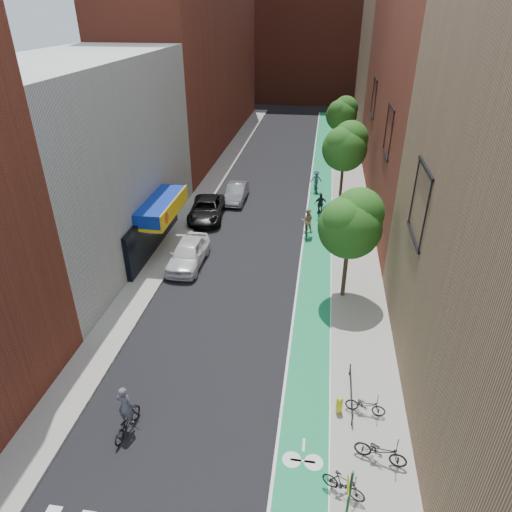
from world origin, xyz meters
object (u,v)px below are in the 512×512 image
at_px(cyclist_lane_near, 307,225).
at_px(parked_car_white, 188,253).
at_px(cyclist_lane_far, 316,183).
at_px(fire_hydrant, 339,405).
at_px(cyclist_lead, 126,417).
at_px(parked_car_silver, 236,193).
at_px(parked_car_black, 207,209).
at_px(cyclist_lane_mid, 320,209).

bearing_deg(cyclist_lane_near, parked_car_white, 33.84).
distance_m(cyclist_lane_far, fire_hydrant, 25.07).
bearing_deg(cyclist_lane_far, fire_hydrant, 84.37).
distance_m(cyclist_lead, fire_hydrant, 8.35).
distance_m(parked_car_silver, cyclist_lead, 23.91).
distance_m(parked_car_white, fire_hydrant, 14.35).
bearing_deg(parked_car_white, parked_car_silver, 85.11).
relative_size(cyclist_lane_near, fire_hydrant, 2.75).
bearing_deg(fire_hydrant, cyclist_lane_far, 94.05).
relative_size(parked_car_white, cyclist_lane_far, 2.50).
height_order(parked_car_white, fire_hydrant, parked_car_white).
bearing_deg(cyclist_lead, parked_car_black, -77.82).
bearing_deg(parked_car_white, cyclist_lead, -84.27).
bearing_deg(fire_hydrant, parked_car_white, 130.51).
height_order(cyclist_lane_far, fire_hydrant, cyclist_lane_far).
distance_m(parked_car_white, cyclist_lead, 12.94).
distance_m(parked_car_black, parked_car_silver, 4.17).
distance_m(cyclist_lead, cyclist_lane_mid, 22.43).
height_order(parked_car_black, parked_car_silver, parked_car_black).
bearing_deg(cyclist_lead, fire_hydrant, -159.19).
bearing_deg(cyclist_lead, parked_car_silver, -82.47).
xyz_separation_m(parked_car_white, cyclist_lead, (1.20, -12.89, -0.09)).
bearing_deg(cyclist_lead, cyclist_lane_near, -101.42).
distance_m(parked_car_white, cyclist_lane_mid, 11.69).
bearing_deg(cyclist_lane_mid, parked_car_black, -4.46).
distance_m(parked_car_white, parked_car_black, 7.20).
relative_size(cyclist_lead, cyclist_lane_near, 1.02).
relative_size(cyclist_lead, fire_hydrant, 2.82).
relative_size(parked_car_black, cyclist_lane_near, 2.52).
distance_m(cyclist_lane_near, fire_hydrant, 16.13).
xyz_separation_m(cyclist_lead, cyclist_lane_far, (6.35, 26.99, 0.13)).
relative_size(parked_car_white, parked_car_silver, 1.11).
bearing_deg(fire_hydrant, cyclist_lane_mid, 93.71).
bearing_deg(cyclist_lane_mid, cyclist_lane_near, 63.02).
bearing_deg(parked_car_black, parked_car_silver, 61.60).
relative_size(parked_car_black, parked_car_silver, 1.23).
height_order(cyclist_lane_near, cyclist_lane_far, cyclist_lane_near).
bearing_deg(cyclist_lead, parked_car_white, -77.57).
xyz_separation_m(cyclist_lane_near, cyclist_lane_mid, (0.85, 3.39, -0.13)).
xyz_separation_m(parked_car_white, parked_car_black, (-0.58, 7.17, -0.08)).
bearing_deg(cyclist_lane_near, cyclist_lead, 70.21).
height_order(parked_car_silver, cyclist_lane_mid, cyclist_lane_mid).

